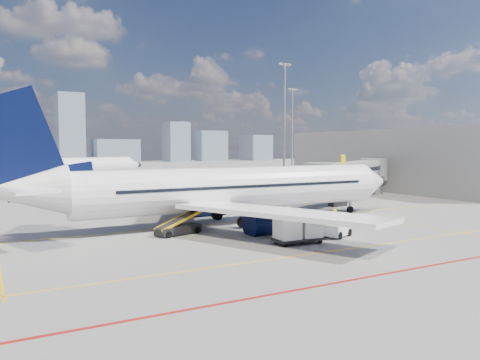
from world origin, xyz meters
The scene contains 13 objects.
ground centered at (0.00, 0.00, 0.00)m, with size 420.00×420.00×0.00m, color gray.
apron_markings centered at (-0.58, -3.91, 0.01)m, with size 90.00×35.12×0.01m.
jet_bridge centered at (23.51, 16.91, 3.74)m, with size 23.55×15.78×6.30m.
terminal_block centered at (39.95, 26.00, 5.00)m, with size 10.00×42.00×10.00m.
floodlight_mast_ne centered at (38.00, 55.00, 13.59)m, with size 3.20×0.61×25.45m.
floodlight_mast_far centered at (65.00, 90.00, 13.59)m, with size 3.20×0.61×25.45m.
distant_skyline centered at (-7.94, 190.00, 9.34)m, with size 251.06×15.97×30.98m.
main_aircraft centered at (-1.36, 7.60, 3.22)m, with size 41.22×35.93×12.01m.
second_aircraft centered at (-7.51, 62.84, 3.22)m, with size 35.91×30.36×11.03m.
baggage_tug centered at (3.77, -2.32, 0.81)m, with size 2.77×2.29×1.68m.
cargo_dolly centered at (-0.33, -2.80, 1.13)m, with size 3.83×1.87×2.05m.
belt_loader centered at (-6.66, 4.91, 0.59)m, with size 5.62×2.75×2.26m.
ramp_worker centered at (5.12, -0.54, 0.97)m, with size 0.71×0.47×1.95m, color yellow.
Camera 1 is at (-20.74, -30.65, 7.12)m, focal length 35.00 mm.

